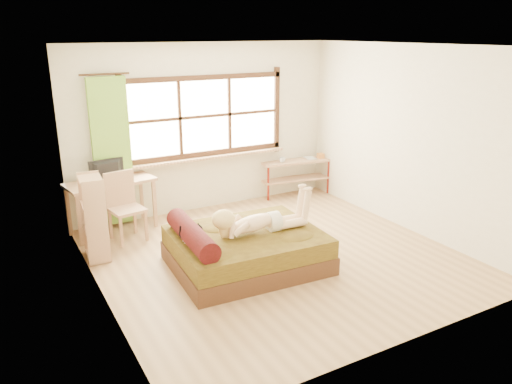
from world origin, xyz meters
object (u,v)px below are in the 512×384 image
bed (243,249)px  pipe_shelf (297,169)px  bookshelf (94,218)px  woman (259,211)px  chair (124,202)px  desk (111,188)px  kitten (189,233)px

bed → pipe_shelf: 3.08m
pipe_shelf → bookshelf: 3.89m
bed → pipe_shelf: size_ratio=1.44×
bed → woman: woman is taller
woman → chair: (-1.24, 1.70, -0.19)m
desk → pipe_shelf: (3.35, 0.12, -0.20)m
woman → bookshelf: 2.15m
bed → kitten: size_ratio=6.96×
bed → kitten: 0.75m
woman → kitten: woman is taller
bookshelf → pipe_shelf: bearing=18.6°
woman → kitten: size_ratio=4.67×
pipe_shelf → kitten: bearing=-136.1°
kitten → bookshelf: 1.39m
woman → pipe_shelf: 2.98m
chair → bookshelf: bearing=-146.0°
bed → woman: (0.20, -0.05, 0.48)m
woman → bookshelf: bearing=148.3°
bookshelf → desk: bearing=67.5°
bookshelf → chair: bearing=47.3°
bed → chair: size_ratio=1.95×
kitten → bookshelf: size_ratio=0.25×
bed → chair: bearing=125.7°
kitten → bookshelf: (-0.88, 1.08, -0.00)m
desk → woman: bearing=-66.1°
desk → pipe_shelf: size_ratio=1.00×
kitten → chair: (-0.37, 1.55, -0.02)m
chair → bookshelf: size_ratio=0.88×
woman → chair: size_ratio=1.31×
kitten → pipe_shelf: (2.89, 2.03, -0.09)m
chair → woman: bearing=-62.8°
pipe_shelf → desk: bearing=-169.2°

